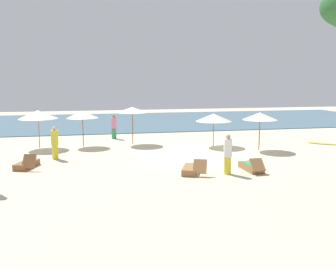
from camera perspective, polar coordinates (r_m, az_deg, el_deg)
name	(u,v)px	position (r m, az deg, el deg)	size (l,w,h in m)	color
ground_plane	(193,157)	(19.88, 3.86, -3.43)	(60.00, 60.00, 0.00)	beige
ocean_water	(147,121)	(36.34, -3.27, 2.08)	(48.00, 16.00, 0.06)	#476B7F
umbrella_0	(214,117)	(22.90, 6.93, 2.58)	(2.17, 2.17, 2.00)	brown
umbrella_1	(260,116)	(22.04, 13.75, 2.71)	(1.97, 1.97, 2.19)	brown
umbrella_2	(132,110)	(23.54, -5.41, 3.74)	(1.99, 1.99, 2.34)	brown
umbrella_3	(82,114)	(23.18, -12.83, 2.98)	(1.90, 1.90, 2.17)	brown
umbrella_4	(38,115)	(23.27, -19.07, 2.88)	(2.24, 2.24, 2.26)	olive
lounger_0	(27,164)	(18.62, -20.57, -4.25)	(1.07, 1.74, 0.74)	brown
lounger_1	(252,167)	(17.36, 12.54, -4.80)	(0.65, 1.72, 0.67)	olive
lounger_2	(191,169)	(16.55, 3.53, -5.28)	(1.15, 1.78, 0.70)	olive
person_0	(228,154)	(16.42, 9.03, -2.96)	(0.50, 0.50, 1.74)	yellow
person_2	(55,143)	(20.07, -16.77, -1.22)	(0.40, 0.40, 1.68)	yellow
person_3	(114,127)	(25.96, -8.20, 1.18)	(0.50, 0.50, 1.66)	#338C59
surfboard	(322,143)	(25.67, 22.29, -1.25)	(1.70, 1.57, 0.07)	gold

